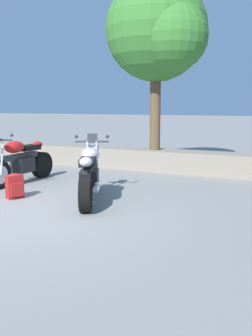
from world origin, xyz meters
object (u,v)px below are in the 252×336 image
object	(u,v)px
leafy_tree_far_left	(160,32)
motorcycle_silver_centre	(90,175)
motorcycle_red_near_left	(20,162)
rider_backpack	(15,186)

from	to	relation	value
leafy_tree_far_left	motorcycle_silver_centre	bearing A→B (deg)	-89.72
motorcycle_red_near_left	motorcycle_silver_centre	xyz separation A→B (m)	(2.22, -0.71, 0.00)
leafy_tree_far_left	motorcycle_red_near_left	bearing A→B (deg)	-127.86
motorcycle_red_near_left	rider_backpack	xyz separation A→B (m)	(0.85, -1.15, -0.24)
rider_backpack	motorcycle_silver_centre	bearing A→B (deg)	17.74
motorcycle_silver_centre	rider_backpack	world-z (taller)	motorcycle_silver_centre
motorcycle_red_near_left	rider_backpack	bearing A→B (deg)	-53.76
motorcycle_red_near_left	leafy_tree_far_left	size ratio (longest dim) A/B	0.47
motorcycle_red_near_left	leafy_tree_far_left	world-z (taller)	leafy_tree_far_left
motorcycle_silver_centre	rider_backpack	bearing A→B (deg)	-162.26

